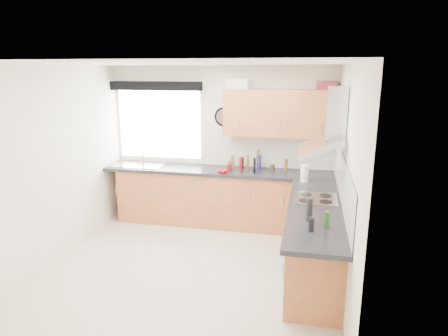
% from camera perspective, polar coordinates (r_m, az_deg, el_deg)
% --- Properties ---
extents(ground_plane, '(3.60, 3.60, 0.00)m').
position_cam_1_polar(ground_plane, '(5.23, -4.79, -13.88)').
color(ground_plane, beige).
extents(ceiling, '(3.60, 3.60, 0.02)m').
position_cam_1_polar(ceiling, '(4.63, -5.43, 14.68)').
color(ceiling, white).
rests_on(ceiling, wall_back).
extents(wall_back, '(3.60, 0.02, 2.50)m').
position_cam_1_polar(wall_back, '(6.48, -0.39, 3.36)').
color(wall_back, silver).
rests_on(wall_back, ground_plane).
extents(wall_front, '(3.60, 0.02, 2.50)m').
position_cam_1_polar(wall_front, '(3.19, -14.77, -8.31)').
color(wall_front, silver).
rests_on(wall_front, ground_plane).
extents(wall_left, '(0.02, 3.60, 2.50)m').
position_cam_1_polar(wall_left, '(5.57, -23.06, 0.52)').
color(wall_left, silver).
rests_on(wall_left, ground_plane).
extents(wall_right, '(0.02, 3.60, 2.50)m').
position_cam_1_polar(wall_right, '(4.59, 16.92, -1.64)').
color(wall_right, silver).
rests_on(wall_right, ground_plane).
extents(window, '(1.40, 0.02, 1.10)m').
position_cam_1_polar(window, '(6.73, -9.22, 6.16)').
color(window, white).
rests_on(window, wall_back).
extents(window_blind, '(1.50, 0.18, 0.14)m').
position_cam_1_polar(window_blind, '(6.59, -9.73, 11.49)').
color(window_blind, black).
rests_on(window_blind, wall_back).
extents(splashback, '(0.01, 3.00, 0.54)m').
position_cam_1_polar(splashback, '(4.90, 16.49, -1.50)').
color(splashback, white).
rests_on(splashback, wall_right).
extents(base_cab_back, '(3.00, 0.58, 0.86)m').
position_cam_1_polar(base_cab_back, '(6.43, -1.81, -4.27)').
color(base_cab_back, '#9D552E').
rests_on(base_cab_back, ground_plane).
extents(base_cab_corner, '(0.60, 0.60, 0.86)m').
position_cam_1_polar(base_cab_corner, '(6.25, 12.62, -5.16)').
color(base_cab_corner, '#9D552E').
rests_on(base_cab_corner, ground_plane).
extents(base_cab_right, '(0.58, 2.10, 0.86)m').
position_cam_1_polar(base_cab_right, '(4.99, 12.75, -10.14)').
color(base_cab_right, '#9D552E').
rests_on(base_cab_right, ground_plane).
extents(worktop_back, '(3.60, 0.62, 0.05)m').
position_cam_1_polar(worktop_back, '(6.27, -0.98, -0.41)').
color(worktop_back, black).
rests_on(worktop_back, base_cab_back).
extents(worktop_right, '(0.62, 2.42, 0.05)m').
position_cam_1_polar(worktop_right, '(4.68, 12.93, -5.77)').
color(worktop_right, black).
rests_on(worktop_right, base_cab_right).
extents(sink, '(0.84, 0.46, 0.10)m').
position_cam_1_polar(sink, '(6.68, -12.16, 0.74)').
color(sink, '#AAAFB4').
rests_on(sink, worktop_back).
extents(oven, '(0.56, 0.58, 0.85)m').
position_cam_1_polar(oven, '(5.13, 12.63, -9.51)').
color(oven, black).
rests_on(oven, ground_plane).
extents(hob_plate, '(0.52, 0.52, 0.01)m').
position_cam_1_polar(hob_plate, '(4.95, 12.93, -4.27)').
color(hob_plate, '#AAAFB4').
rests_on(hob_plate, worktop_right).
extents(extractor_hood, '(0.52, 0.78, 0.66)m').
position_cam_1_polar(extractor_hood, '(4.77, 14.69, 5.46)').
color(extractor_hood, '#AAAFB4').
rests_on(extractor_hood, wall_right).
extents(upper_cabinets, '(1.70, 0.35, 0.70)m').
position_cam_1_polar(upper_cabinets, '(6.09, 8.08, 7.79)').
color(upper_cabinets, '#9D552E').
rests_on(upper_cabinets, wall_back).
extents(washing_machine, '(0.60, 0.59, 0.76)m').
position_cam_1_polar(washing_machine, '(6.72, -9.27, -4.11)').
color(washing_machine, white).
rests_on(washing_machine, ground_plane).
extents(wall_clock, '(0.32, 0.04, 0.32)m').
position_cam_1_polar(wall_clock, '(6.38, 0.01, 7.31)').
color(wall_clock, black).
rests_on(wall_clock, wall_back).
extents(casserole, '(0.38, 0.30, 0.14)m').
position_cam_1_polar(casserole, '(6.24, 2.19, 11.93)').
color(casserole, white).
rests_on(casserole, upper_cabinets).
extents(storage_box, '(0.29, 0.25, 0.12)m').
position_cam_1_polar(storage_box, '(6.14, 14.45, 11.38)').
color(storage_box, '#B53146').
rests_on(storage_box, upper_cabinets).
extents(utensil_pot, '(0.10, 0.10, 0.12)m').
position_cam_1_polar(utensil_pot, '(6.33, 4.90, 0.51)').
color(utensil_pot, gray).
rests_on(utensil_pot, worktop_back).
extents(kitchen_roll, '(0.11, 0.11, 0.24)m').
position_cam_1_polar(kitchen_roll, '(5.64, 11.42, -0.79)').
color(kitchen_roll, white).
rests_on(kitchen_roll, worktop_right).
extents(tomato_cluster, '(0.16, 0.16, 0.06)m').
position_cam_1_polar(tomato_cluster, '(6.04, -0.21, -0.41)').
color(tomato_cluster, '#CC0307').
rests_on(tomato_cluster, worktop_back).
extents(jar_0, '(0.07, 0.07, 0.11)m').
position_cam_1_polar(jar_0, '(6.16, 6.93, -0.00)').
color(jar_0, '#30291B').
rests_on(jar_0, worktop_back).
extents(jar_1, '(0.07, 0.07, 0.11)m').
position_cam_1_polar(jar_1, '(6.14, 0.76, 0.08)').
color(jar_1, maroon).
rests_on(jar_1, worktop_back).
extents(jar_2, '(0.04, 0.04, 0.24)m').
position_cam_1_polar(jar_2, '(6.01, 4.38, 0.33)').
color(jar_2, black).
rests_on(jar_2, worktop_back).
extents(jar_3, '(0.04, 0.04, 0.24)m').
position_cam_1_polar(jar_3, '(6.18, 3.39, 0.72)').
color(jar_3, brown).
rests_on(jar_3, worktop_back).
extents(jar_4, '(0.05, 0.05, 0.23)m').
position_cam_1_polar(jar_4, '(6.07, 2.40, 0.47)').
color(jar_4, maroon).
rests_on(jar_4, worktop_back).
extents(jar_5, '(0.07, 0.07, 0.23)m').
position_cam_1_polar(jar_5, '(6.23, 4.98, 0.79)').
color(jar_5, navy).
rests_on(jar_5, worktop_back).
extents(jar_6, '(0.04, 0.04, 0.13)m').
position_cam_1_polar(jar_6, '(6.24, 0.80, 0.38)').
color(jar_6, '#413424').
rests_on(jar_6, worktop_back).
extents(jar_7, '(0.05, 0.05, 0.20)m').
position_cam_1_polar(jar_7, '(6.36, 1.20, 0.96)').
color(jar_7, olive).
rests_on(jar_7, worktop_back).
extents(jar_8, '(0.04, 0.04, 0.19)m').
position_cam_1_polar(jar_8, '(6.28, 2.63, 0.73)').
color(jar_8, black).
rests_on(jar_8, worktop_back).
extents(jar_9, '(0.06, 0.06, 0.20)m').
position_cam_1_polar(jar_9, '(6.16, 8.85, 0.36)').
color(jar_9, brown).
rests_on(jar_9, worktop_back).
extents(bottle_0, '(0.07, 0.07, 0.25)m').
position_cam_1_polar(bottle_0, '(4.21, 12.10, -5.83)').
color(bottle_0, black).
rests_on(bottle_0, worktop_right).
extents(bottle_1, '(0.05, 0.05, 0.14)m').
position_cam_1_polar(bottle_1, '(3.97, 12.36, -7.89)').
color(bottle_1, black).
rests_on(bottle_1, worktop_right).
extents(bottle_2, '(0.06, 0.06, 0.17)m').
position_cam_1_polar(bottle_2, '(4.09, 14.47, -7.15)').
color(bottle_2, '#1C4819').
rests_on(bottle_2, worktop_right).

